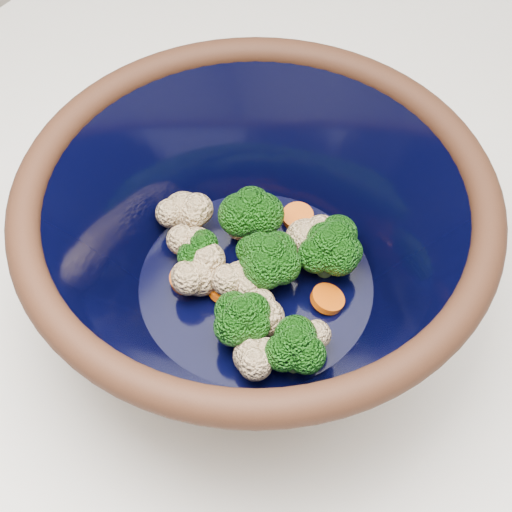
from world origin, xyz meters
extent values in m
cube|color=white|center=(0.00, 0.00, 0.45)|extent=(1.20, 1.20, 0.90)
cylinder|color=black|center=(-0.12, -0.12, 0.91)|extent=(0.20, 0.20, 0.01)
torus|color=black|center=(-0.12, -0.12, 1.04)|extent=(0.34, 0.34, 0.02)
cylinder|color=black|center=(-0.12, -0.12, 0.93)|extent=(0.19, 0.19, 0.00)
cylinder|color=#608442|center=(-0.12, -0.11, 0.94)|extent=(0.01, 0.01, 0.02)
ellipsoid|color=#1E6212|center=(-0.12, -0.11, 0.97)|extent=(0.04, 0.04, 0.04)
cylinder|color=#608442|center=(-0.08, -0.08, 0.94)|extent=(0.01, 0.01, 0.02)
ellipsoid|color=#1E6212|center=(-0.08, -0.08, 0.97)|extent=(0.04, 0.04, 0.04)
cylinder|color=#608442|center=(-0.07, -0.07, 0.94)|extent=(0.01, 0.01, 0.02)
ellipsoid|color=#1E6212|center=(-0.07, -0.07, 0.97)|extent=(0.04, 0.04, 0.04)
cylinder|color=#608442|center=(-0.05, -0.16, 0.94)|extent=(0.01, 0.01, 0.02)
ellipsoid|color=#1E6212|center=(-0.05, -0.16, 0.96)|extent=(0.04, 0.04, 0.03)
cylinder|color=#608442|center=(-0.11, -0.11, 0.94)|extent=(0.01, 0.01, 0.02)
ellipsoid|color=#1E6212|center=(-0.11, -0.11, 0.97)|extent=(0.04, 0.04, 0.04)
cylinder|color=#608442|center=(-0.15, -0.08, 0.94)|extent=(0.01, 0.01, 0.02)
ellipsoid|color=#1E6212|center=(-0.15, -0.08, 0.97)|extent=(0.05, 0.05, 0.04)
cylinder|color=#608442|center=(-0.16, -0.13, 0.94)|extent=(0.01, 0.01, 0.02)
ellipsoid|color=#1E6212|center=(-0.16, -0.13, 0.96)|extent=(0.03, 0.03, 0.03)
cylinder|color=#608442|center=(-0.10, -0.16, 0.94)|extent=(0.01, 0.01, 0.02)
ellipsoid|color=#1E6212|center=(-0.10, -0.16, 0.97)|extent=(0.04, 0.04, 0.03)
sphere|color=beige|center=(-0.15, -0.08, 0.95)|extent=(0.03, 0.03, 0.03)
sphere|color=beige|center=(-0.15, -0.14, 0.95)|extent=(0.03, 0.03, 0.03)
sphere|color=beige|center=(-0.12, -0.13, 0.95)|extent=(0.03, 0.03, 0.03)
sphere|color=beige|center=(-0.20, -0.10, 0.95)|extent=(0.03, 0.03, 0.03)
sphere|color=beige|center=(-0.08, -0.18, 0.95)|extent=(0.03, 0.03, 0.03)
sphere|color=beige|center=(-0.10, -0.07, 0.95)|extent=(0.03, 0.03, 0.03)
sphere|color=beige|center=(-0.05, -0.15, 0.95)|extent=(0.03, 0.03, 0.03)
sphere|color=beige|center=(-0.17, -0.12, 0.95)|extent=(0.03, 0.03, 0.03)
sphere|color=beige|center=(-0.09, -0.15, 0.95)|extent=(0.03, 0.03, 0.03)
cylinder|color=#D75709|center=(-0.12, -0.11, 0.94)|extent=(0.03, 0.03, 0.01)
cylinder|color=#D75709|center=(-0.06, -0.10, 0.94)|extent=(0.03, 0.03, 0.01)
cylinder|color=#D75709|center=(-0.13, -0.14, 0.94)|extent=(0.03, 0.03, 0.01)
cylinder|color=#D75709|center=(-0.15, -0.06, 0.94)|extent=(0.03, 0.03, 0.01)
cylinder|color=#D75709|center=(-0.12, -0.12, 0.94)|extent=(0.03, 0.03, 0.01)
cylinder|color=#D75709|center=(-0.16, -0.15, 0.94)|extent=(0.03, 0.03, 0.01)
cylinder|color=#D75709|center=(-0.12, -0.04, 0.94)|extent=(0.03, 0.03, 0.01)
cylinder|color=#D75709|center=(-0.16, -0.12, 0.94)|extent=(0.03, 0.03, 0.01)
camera|label=1|loc=(0.06, -0.38, 1.40)|focal=50.00mm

